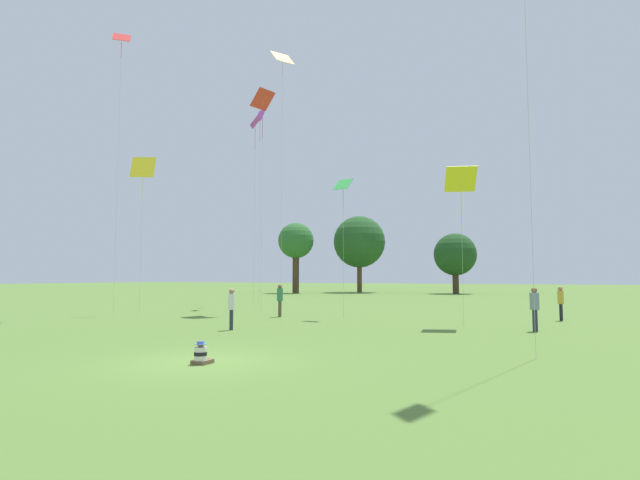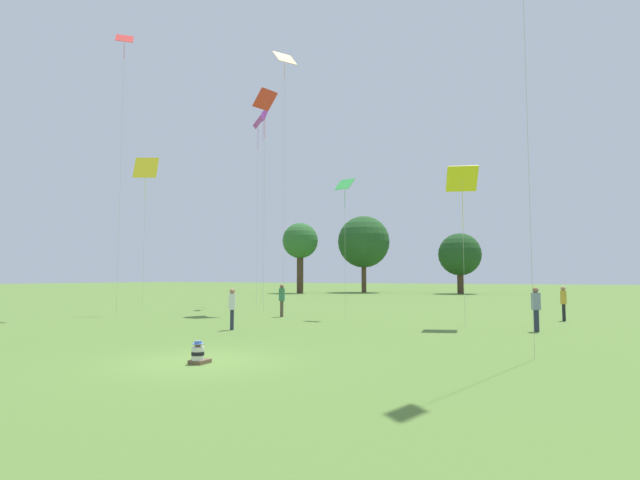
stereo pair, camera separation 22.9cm
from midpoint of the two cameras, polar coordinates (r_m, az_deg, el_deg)
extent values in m
plane|color=#567A33|center=(13.70, -13.87, -13.34)|extent=(300.00, 300.00, 0.00)
cube|color=brown|center=(13.37, -13.78, -13.36)|extent=(0.41, 0.50, 0.10)
cylinder|color=silver|center=(13.27, -14.00, -12.49)|extent=(0.33, 0.33, 0.33)
cylinder|color=black|center=(13.27, -14.00, -12.49)|extent=(0.34, 0.34, 0.09)
sphere|color=brown|center=(13.23, -13.98, -11.47)|extent=(0.18, 0.18, 0.18)
cylinder|color=#4C70B7|center=(13.23, -13.98, -11.45)|extent=(0.30, 0.30, 0.01)
cylinder|color=#4C70B7|center=(13.23, -13.98, -11.30)|extent=(0.18, 0.18, 0.08)
cylinder|color=#282D42|center=(22.10, 23.09, -8.47)|extent=(0.27, 0.27, 0.87)
cylinder|color=gray|center=(22.05, 23.03, -6.45)|extent=(0.50, 0.50, 0.69)
sphere|color=brown|center=(22.04, 23.00, -5.29)|extent=(0.24, 0.24, 0.24)
cylinder|color=black|center=(27.93, 25.63, -7.46)|extent=(0.22, 0.22, 0.84)
cylinder|color=gold|center=(27.89, 25.58, -5.92)|extent=(0.40, 0.40, 0.67)
sphere|color=#A37556|center=(27.88, 25.55, -5.04)|extent=(0.23, 0.23, 0.23)
cylinder|color=#282D42|center=(21.21, -10.41, -8.97)|extent=(0.20, 0.20, 0.84)
cylinder|color=silver|center=(21.16, -10.39, -6.95)|extent=(0.37, 0.37, 0.66)
sphere|color=#A37556|center=(21.14, -10.37, -5.79)|extent=(0.23, 0.23, 0.23)
cylinder|color=brown|center=(27.73, -4.85, -7.86)|extent=(0.23, 0.23, 0.87)
cylinder|color=#387A51|center=(27.69, -4.84, -6.24)|extent=(0.42, 0.42, 0.69)
sphere|color=brown|center=(27.67, -4.84, -5.31)|extent=(0.24, 0.24, 0.24)
cube|color=green|center=(27.35, 2.41, 6.38)|extent=(1.01, 0.80, 0.66)
cylinder|color=green|center=(27.21, 2.42, 4.68)|extent=(0.02, 0.02, 1.00)
cylinder|color=#BCB7A8|center=(26.92, 2.44, -1.20)|extent=(0.01, 0.01, 7.23)
cube|color=#B738C6|center=(42.35, -7.02, 13.92)|extent=(1.36, 1.06, 1.18)
cylinder|color=#B738C6|center=(41.98, -7.03, 12.26)|extent=(0.02, 0.02, 1.66)
cylinder|color=#BCB7A8|center=(40.63, -7.11, 3.57)|extent=(0.01, 0.01, 15.36)
cube|color=yellow|center=(32.52, -19.76, 7.85)|extent=(1.50, 1.12, 1.35)
cylinder|color=yellow|center=(32.29, -19.82, 5.67)|extent=(0.02, 0.02, 1.52)
cylinder|color=#BCB7A8|center=(31.91, -19.96, 0.04)|extent=(0.01, 0.01, 8.86)
cylinder|color=#BCB7A8|center=(16.23, 22.06, 21.01)|extent=(0.01, 0.01, 18.07)
cube|color=red|center=(34.05, -21.92, 20.70)|extent=(1.19, 1.19, 0.72)
cylinder|color=red|center=(33.72, -21.96, 19.47)|extent=(0.02, 0.02, 0.91)
cylinder|color=#BCB7A8|center=(31.53, -22.33, 7.05)|extent=(0.01, 0.01, 16.38)
cube|color=orange|center=(34.96, -4.52, 20.06)|extent=(1.50, 1.65, 0.99)
cylinder|color=orange|center=(34.60, -4.53, 18.70)|extent=(0.02, 0.02, 0.86)
cylinder|color=#BCB7A8|center=(32.45, -4.61, 6.60)|extent=(0.01, 0.01, 16.57)
cube|color=red|center=(33.72, -6.76, 15.69)|extent=(1.27, 1.58, 1.02)
cylinder|color=red|center=(33.23, -6.78, 13.19)|extent=(0.02, 0.02, 2.11)
cylinder|color=#BCB7A8|center=(32.05, -6.87, 4.12)|extent=(0.01, 0.01, 13.66)
cube|color=yellow|center=(23.64, 15.51, 6.72)|extent=(1.60, 1.35, 1.00)
cylinder|color=yellow|center=(23.42, 15.58, 3.35)|extent=(0.02, 0.02, 1.85)
cylinder|color=#BCB7A8|center=(23.25, 15.67, -1.32)|extent=(0.01, 0.01, 6.62)
cube|color=#B738C6|center=(38.79, -7.59, 13.22)|extent=(0.93, 1.13, 0.78)
cylinder|color=#B738C6|center=(38.45, -7.61, 11.49)|extent=(0.02, 0.02, 1.75)
cylinder|color=#BCB7A8|center=(37.32, -7.69, 3.06)|extent=(0.01, 0.01, 13.80)
cylinder|color=brown|center=(70.83, 4.44, -3.91)|extent=(0.68, 0.68, 5.15)
sphere|color=#235123|center=(71.00, 4.42, -0.21)|extent=(7.33, 7.33, 7.33)
cylinder|color=#473323|center=(67.49, -2.88, -3.63)|extent=(0.89, 0.89, 5.79)
sphere|color=#2D662D|center=(67.67, -2.87, -0.06)|extent=(4.81, 4.81, 4.81)
cylinder|color=#473323|center=(67.63, 15.15, -4.41)|extent=(0.81, 0.81, 3.61)
sphere|color=#1E471E|center=(67.69, 15.10, -1.60)|extent=(5.53, 5.53, 5.53)
camera|label=1|loc=(0.11, -90.34, 0.03)|focal=28.00mm
camera|label=2|loc=(0.11, 89.66, -0.03)|focal=28.00mm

